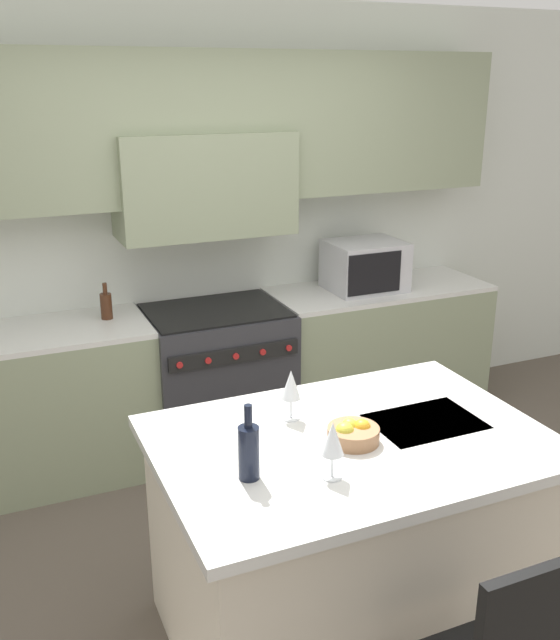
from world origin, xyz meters
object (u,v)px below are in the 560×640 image
at_px(microwave, 365,266).
at_px(fruit_bowl, 353,433).
at_px(wine_glass_near, 333,440).
at_px(wine_bottle, 249,451).
at_px(wine_glass_far, 291,386).
at_px(oil_bottle_on_counter, 106,305).
at_px(range_stove, 217,379).

relative_size(microwave, fruit_bowl, 2.39).
bearing_deg(fruit_bowl, wine_glass_near, -134.18).
distance_m(wine_glass_near, fruit_bowl, 0.30).
bearing_deg(wine_bottle, microwave, 50.80).
relative_size(wine_glass_near, fruit_bowl, 1.07).
bearing_deg(fruit_bowl, microwave, 59.00).
xyz_separation_m(microwave, wine_glass_far, (-1.23, -1.54, -0.01)).
distance_m(wine_glass_near, wine_glass_far, 0.47).
height_order(microwave, wine_glass_far, microwave).
bearing_deg(oil_bottle_on_counter, range_stove, -7.26).
xyz_separation_m(wine_bottle, wine_glass_far, (0.32, 0.36, 0.04)).
bearing_deg(microwave, fruit_bowl, -121.00).
xyz_separation_m(microwave, wine_glass_near, (-1.28, -2.01, -0.01)).
distance_m(microwave, wine_bottle, 2.45).
bearing_deg(wine_glass_near, range_stove, 83.22).
relative_size(wine_glass_far, oil_bottle_on_counter, 1.00).
height_order(range_stove, microwave, microwave).
height_order(wine_bottle, oil_bottle_on_counter, wine_bottle).
height_order(wine_glass_near, fruit_bowl, wine_glass_near).
xyz_separation_m(wine_glass_near, wine_glass_far, (0.05, 0.47, 0.00)).
relative_size(wine_bottle, oil_bottle_on_counter, 1.30).
distance_m(wine_glass_near, oil_bottle_on_counter, 2.11).
height_order(wine_bottle, wine_glass_far, wine_bottle).
xyz_separation_m(range_stove, fruit_bowl, (-0.04, -1.80, 0.50)).
height_order(fruit_bowl, oil_bottle_on_counter, oil_bottle_on_counter).
bearing_deg(microwave, wine_bottle, -129.20).
relative_size(range_stove, wine_bottle, 3.25).
xyz_separation_m(wine_bottle, oil_bottle_on_counter, (-0.13, 1.96, -0.03)).
xyz_separation_m(range_stove, oil_bottle_on_counter, (-0.63, 0.08, 0.54)).
bearing_deg(microwave, wine_glass_near, -122.51).
height_order(wine_bottle, wine_glass_near, wine_bottle).
bearing_deg(wine_glass_far, fruit_bowl, -63.12).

